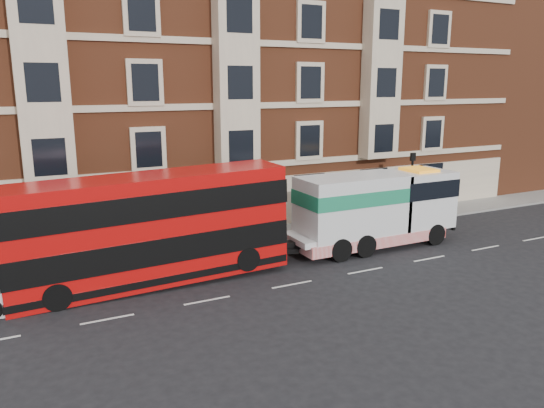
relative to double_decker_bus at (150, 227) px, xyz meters
The scene contains 9 objects.
ground 6.76m from the double_decker_bus, 28.40° to the right, with size 120.00×120.00×0.00m, color black.
sidewalk 7.55m from the double_decker_bus, 39.52° to the left, with size 90.00×3.00×0.15m, color slate.
victorian_terrace 15.37m from the double_decker_bus, 63.52° to the left, with size 45.00×12.00×20.40m.
filler_east 39.67m from the double_decker_bus, 16.39° to the left, with size 18.00×10.00×19.00m.
lamp_post_west 3.27m from the double_decker_bus, 98.93° to the left, with size 0.35×0.15×4.35m.
lamp_post_east 17.79m from the double_decker_bus, 10.46° to the left, with size 0.35×0.15×4.35m.
double_decker_bus is the anchor object (origin of this frame).
tow_truck 12.07m from the double_decker_bus, ahead, with size 9.71×2.87×4.05m.
pedestrian 6.80m from the double_decker_bus, 140.60° to the left, with size 0.59×0.38×1.61m, color #1B2537.
Camera 1 is at (-10.71, -19.49, 8.77)m, focal length 35.00 mm.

